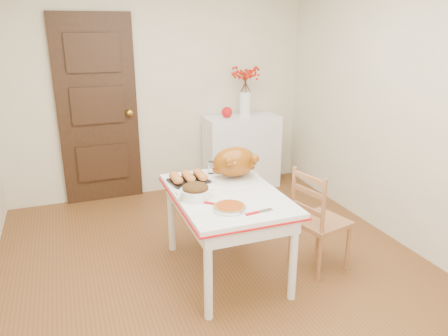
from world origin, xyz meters
name	(u,v)px	position (x,y,z in m)	size (l,w,h in m)	color
floor	(220,273)	(0.00, 0.00, 0.00)	(3.50, 4.00, 0.00)	brown
wall_back	(159,87)	(0.00, 2.00, 1.25)	(3.50, 0.00, 2.50)	beige
wall_front	(440,257)	(0.00, -2.00, 1.25)	(3.50, 0.00, 2.50)	beige
wall_right	(410,108)	(1.75, 0.00, 1.25)	(0.00, 4.00, 2.50)	beige
door_back	(98,111)	(-0.70, 1.97, 1.03)	(0.85, 0.06, 2.06)	#342011
sideboard	(242,152)	(0.94, 1.78, 0.44)	(0.89, 0.39, 0.89)	white
kitchen_table	(226,233)	(0.06, 0.01, 0.35)	(0.81, 1.18, 0.70)	white
chair_oak	(321,219)	(0.81, -0.18, 0.43)	(0.38, 0.38, 0.86)	#A16A3D
berry_vase	(245,91)	(0.97, 1.78, 1.19)	(0.31, 0.31, 0.60)	white
apple	(227,112)	(0.74, 1.78, 0.95)	(0.13, 0.13, 0.13)	red
turkey_platter	(235,164)	(0.23, 0.26, 0.84)	(0.43, 0.34, 0.27)	#8B4B0F
pumpkin_pie	(230,207)	(-0.04, -0.31, 0.73)	(0.23, 0.23, 0.05)	#9A3C0E
stuffing_dish	(195,191)	(-0.20, -0.02, 0.76)	(0.29, 0.23, 0.11)	#4B2C12
rolls_tray	(188,177)	(-0.15, 0.33, 0.74)	(0.30, 0.23, 0.08)	#C37639
pie_server	(259,212)	(0.13, -0.42, 0.71)	(0.21, 0.06, 0.01)	silver
carving_knife	(220,205)	(-0.08, -0.21, 0.71)	(0.24, 0.06, 0.01)	silver
drinking_glass	(211,168)	(0.09, 0.47, 0.76)	(0.06, 0.06, 0.10)	white
shaker_pair	(235,167)	(0.30, 0.43, 0.75)	(0.09, 0.04, 0.09)	white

